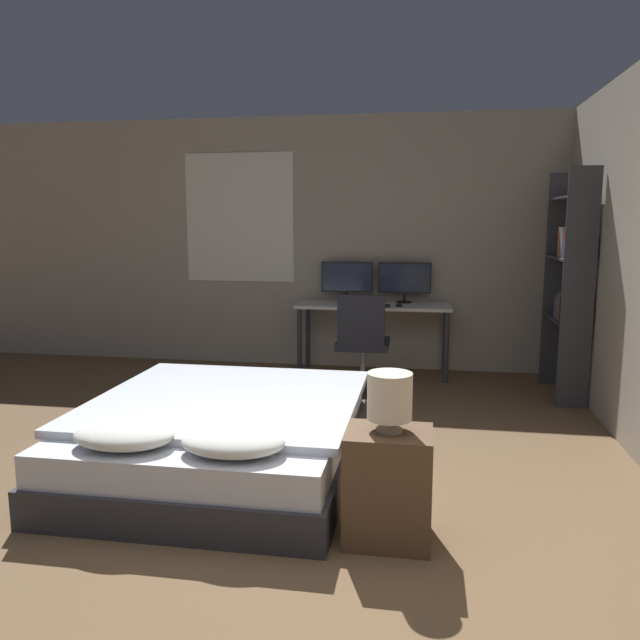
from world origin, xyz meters
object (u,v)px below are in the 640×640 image
Objects in this scene: nightstand at (388,486)px; bookshelf at (570,276)px; office_chair at (362,352)px; monitor_right at (405,279)px; computer_mouse at (399,305)px; keyboard at (372,306)px; bedside_lamp at (390,397)px; desk at (374,313)px; monitor_left at (347,279)px; bed at (223,436)px.

bookshelf is at bearing 63.35° from nightstand.
monitor_right is at bearing 69.87° from office_chair.
monitor_right reaches higher than computer_mouse.
bookshelf is at bearing -12.99° from keyboard.
monitor_right is (-0.06, 3.60, 0.24)m from bedside_lamp.
monitor_right reaches higher than office_chair.
monitor_right is at bearing 29.85° from desk.
keyboard reaches higher than desk.
keyboard is (-0.36, 3.26, 0.47)m from nightstand.
computer_mouse is (0.27, 0.00, 0.01)m from keyboard.
monitor_right is (0.61, 0.00, 0.00)m from monitor_left.
monitor_right is 1.67m from bookshelf.
keyboard is at bearing 96.34° from nightstand.
computer_mouse is 0.76m from office_chair.
office_chair is (0.71, 1.95, 0.16)m from bed.
monitor_left reaches higher than office_chair.
monitor_right is at bearing 48.66° from keyboard.
bed is 2.09× the size of office_chair.
bookshelf reaches higher than bed.
monitor_left reaches higher than keyboard.
monitor_left is at bearing 150.15° from desk.
nightstand is 3.29m from computer_mouse.
bookshelf reaches higher than computer_mouse.
monitor_right reaches higher than bedside_lamp.
monitor_left is 0.52m from keyboard.
bedside_lamp is (0.00, -0.00, 0.46)m from nightstand.
bed is 28.29× the size of computer_mouse.
bookshelf is (1.79, -0.41, 0.36)m from keyboard.
bookshelf reaches higher than bedside_lamp.
nightstand reaches higher than bed.
office_chair reaches higher than keyboard.
nightstand is 0.28× the size of bookshelf.
monitor_right is 7.87× the size of computer_mouse.
monitor_left reaches higher than bedside_lamp.
bed is 2.84m from desk.
bookshelf is at bearing -15.15° from computer_mouse.
monitor_left is 0.58× the size of office_chair.
bed is 3.46× the size of nightstand.
desk is at bearing -29.85° from monitor_left.
computer_mouse is (0.57, -0.35, -0.23)m from monitor_left.
bed is 1.42m from bedside_lamp.
computer_mouse is at bearing 91.69° from bedside_lamp.
bedside_lamp is at bearing -89.08° from monitor_right.
monitor_right reaches higher than bed.
keyboard is (-0.30, -0.35, -0.24)m from monitor_right.
office_chair is at bearing -92.90° from desk.
computer_mouse is at bearing 62.70° from office_chair.
monitor_right is 0.52m from keyboard.
bedside_lamp is at bearing -116.65° from bookshelf.
office_chair is at bearing 98.53° from nightstand.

